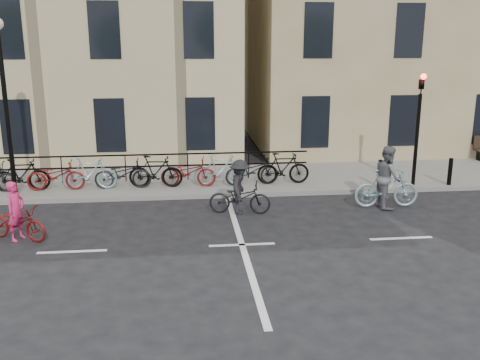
{
  "coord_description": "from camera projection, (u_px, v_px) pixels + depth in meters",
  "views": [
    {
      "loc": [
        -1.37,
        -12.01,
        4.77
      ],
      "look_at": [
        0.17,
        2.0,
        1.1
      ],
      "focal_mm": 40.0,
      "sensor_mm": 36.0,
      "label": 1
    }
  ],
  "objects": [
    {
      "name": "cyclist_dark",
      "position": [
        240.0,
        192.0,
        15.14
      ],
      "size": [
        1.84,
        1.1,
        1.56
      ],
      "rotation": [
        0.0,
        0.0,
        1.37
      ],
      "color": "black",
      "rests_on": "ground"
    },
    {
      "name": "traffic_light",
      "position": [
        419.0,
        116.0,
        17.11
      ],
      "size": [
        0.18,
        0.3,
        3.9
      ],
      "color": "black",
      "rests_on": "sidewalk"
    },
    {
      "name": "bollard_east",
      "position": [
        380.0,
        173.0,
        17.37
      ],
      "size": [
        0.14,
        0.14,
        0.9
      ],
      "primitive_type": "cylinder",
      "color": "black",
      "rests_on": "sidewalk"
    },
    {
      "name": "cyclist_grey",
      "position": [
        387.0,
        183.0,
        15.65
      ],
      "size": [
        1.93,
        0.93,
        1.85
      ],
      "rotation": [
        0.0,
        0.0,
        1.53
      ],
      "color": "#83A5AC",
      "rests_on": "ground"
    },
    {
      "name": "ground",
      "position": [
        242.0,
        245.0,
        12.9
      ],
      "size": [
        120.0,
        120.0,
        0.0
      ],
      "primitive_type": "plane",
      "color": "black",
      "rests_on": "ground"
    },
    {
      "name": "building_east",
      "position": [
        403.0,
        10.0,
        24.81
      ],
      "size": [
        14.0,
        10.0,
        12.0
      ],
      "primitive_type": "cube",
      "color": "#9A875D",
      "rests_on": "sidewalk"
    },
    {
      "name": "parked_bikes",
      "position": [
        138.0,
        173.0,
        17.29
      ],
      "size": [
        11.45,
        1.23,
        1.05
      ],
      "color": "black",
      "rests_on": "sidewalk"
    },
    {
      "name": "sidewalk",
      "position": [
        106.0,
        183.0,
        18.23
      ],
      "size": [
        46.0,
        4.0,
        0.15
      ],
      "primitive_type": "cube",
      "color": "slate",
      "rests_on": "ground"
    },
    {
      "name": "lamp_post",
      "position": [
        4.0,
        86.0,
        15.57
      ],
      "size": [
        0.36,
        0.36,
        5.28
      ],
      "color": "black",
      "rests_on": "sidewalk"
    },
    {
      "name": "cyclist_pink",
      "position": [
        17.0,
        220.0,
        13.13
      ],
      "size": [
        1.76,
        1.23,
        1.49
      ],
      "rotation": [
        0.0,
        0.0,
        1.14
      ],
      "color": "maroon",
      "rests_on": "ground"
    },
    {
      "name": "building_west",
      "position": [
        2.0,
        32.0,
        23.15
      ],
      "size": [
        20.0,
        10.0,
        10.0
      ],
      "primitive_type": "cube",
      "color": "#C5B385",
      "rests_on": "sidewalk"
    },
    {
      "name": "bollard_west",
      "position": [
        450.0,
        172.0,
        17.62
      ],
      "size": [
        0.14,
        0.14,
        0.9
      ],
      "primitive_type": "cylinder",
      "color": "black",
      "rests_on": "sidewalk"
    }
  ]
}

